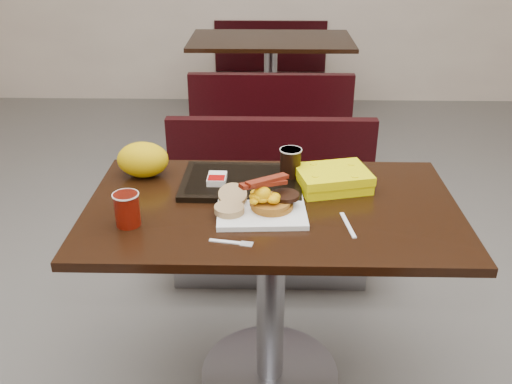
{
  "coord_description": "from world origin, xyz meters",
  "views": [
    {
      "loc": [
        -0.02,
        -1.59,
        1.6
      ],
      "look_at": [
        -0.05,
        -0.05,
        0.82
      ],
      "focal_mm": 39.22,
      "sensor_mm": 36.0,
      "label": 1
    }
  ],
  "objects_px": {
    "bench_near_n": "(271,207)",
    "tray": "(242,182)",
    "pancake_stack": "(272,203)",
    "clamshell": "(333,179)",
    "table_near": "(271,298)",
    "table_far": "(270,88)",
    "coffee_cup_far": "(290,163)",
    "bench_far_s": "(270,121)",
    "platter": "(262,212)",
    "fork": "(225,242)",
    "hashbrown_sleeve_left": "(217,179)",
    "bench_far_n": "(270,67)",
    "paper_bag": "(143,160)",
    "coffee_cup_near": "(127,209)",
    "knife": "(348,225)"
  },
  "relations": [
    {
      "from": "pancake_stack",
      "to": "hashbrown_sleeve_left",
      "type": "xyz_separation_m",
      "value": [
        -0.19,
        0.17,
        0.0
      ]
    },
    {
      "from": "bench_near_n",
      "to": "fork",
      "type": "distance_m",
      "value": 1.02
    },
    {
      "from": "bench_near_n",
      "to": "coffee_cup_near",
      "type": "height_order",
      "value": "coffee_cup_near"
    },
    {
      "from": "pancake_stack",
      "to": "clamshell",
      "type": "bearing_deg",
      "value": 40.62
    },
    {
      "from": "fork",
      "to": "knife",
      "type": "distance_m",
      "value": 0.38
    },
    {
      "from": "pancake_stack",
      "to": "table_far",
      "type": "bearing_deg",
      "value": 89.98
    },
    {
      "from": "table_near",
      "to": "clamshell",
      "type": "height_order",
      "value": "clamshell"
    },
    {
      "from": "coffee_cup_far",
      "to": "paper_bag",
      "type": "bearing_deg",
      "value": 176.82
    },
    {
      "from": "bench_far_n",
      "to": "tray",
      "type": "distance_m",
      "value": 3.18
    },
    {
      "from": "pancake_stack",
      "to": "hashbrown_sleeve_left",
      "type": "distance_m",
      "value": 0.26
    },
    {
      "from": "table_near",
      "to": "paper_bag",
      "type": "bearing_deg",
      "value": 155.5
    },
    {
      "from": "fork",
      "to": "hashbrown_sleeve_left",
      "type": "bearing_deg",
      "value": 108.34
    },
    {
      "from": "table_far",
      "to": "coffee_cup_far",
      "type": "bearing_deg",
      "value": -88.5
    },
    {
      "from": "platter",
      "to": "tray",
      "type": "relative_size",
      "value": 0.67
    },
    {
      "from": "platter",
      "to": "coffee_cup_far",
      "type": "xyz_separation_m",
      "value": [
        0.1,
        0.24,
        0.06
      ]
    },
    {
      "from": "pancake_stack",
      "to": "fork",
      "type": "height_order",
      "value": "pancake_stack"
    },
    {
      "from": "fork",
      "to": "tray",
      "type": "height_order",
      "value": "tray"
    },
    {
      "from": "knife",
      "to": "hashbrown_sleeve_left",
      "type": "distance_m",
      "value": 0.49
    },
    {
      "from": "bench_near_n",
      "to": "tray",
      "type": "height_order",
      "value": "tray"
    },
    {
      "from": "tray",
      "to": "coffee_cup_near",
      "type": "bearing_deg",
      "value": -137.87
    },
    {
      "from": "hashbrown_sleeve_left",
      "to": "clamshell",
      "type": "distance_m",
      "value": 0.4
    },
    {
      "from": "coffee_cup_near",
      "to": "hashbrown_sleeve_left",
      "type": "xyz_separation_m",
      "value": [
        0.25,
        0.26,
        -0.02
      ]
    },
    {
      "from": "clamshell",
      "to": "paper_bag",
      "type": "bearing_deg",
      "value": 159.79
    },
    {
      "from": "pancake_stack",
      "to": "knife",
      "type": "height_order",
      "value": "pancake_stack"
    },
    {
      "from": "coffee_cup_far",
      "to": "tray",
      "type": "bearing_deg",
      "value": -168.83
    },
    {
      "from": "pancake_stack",
      "to": "hashbrown_sleeve_left",
      "type": "bearing_deg",
      "value": 137.18
    },
    {
      "from": "table_far",
      "to": "clamshell",
      "type": "bearing_deg",
      "value": -85.21
    },
    {
      "from": "fork",
      "to": "knife",
      "type": "height_order",
      "value": "same"
    },
    {
      "from": "coffee_cup_near",
      "to": "tray",
      "type": "bearing_deg",
      "value": 40.93
    },
    {
      "from": "bench_far_s",
      "to": "knife",
      "type": "relative_size",
      "value": 6.67
    },
    {
      "from": "bench_far_s",
      "to": "fork",
      "type": "height_order",
      "value": "fork"
    },
    {
      "from": "pancake_stack",
      "to": "paper_bag",
      "type": "distance_m",
      "value": 0.52
    },
    {
      "from": "bench_near_n",
      "to": "bench_far_n",
      "type": "height_order",
      "value": "same"
    },
    {
      "from": "tray",
      "to": "coffee_cup_far",
      "type": "distance_m",
      "value": 0.18
    },
    {
      "from": "bench_far_n",
      "to": "fork",
      "type": "distance_m",
      "value": 3.56
    },
    {
      "from": "bench_far_s",
      "to": "coffee_cup_far",
      "type": "xyz_separation_m",
      "value": [
        0.06,
        -1.72,
        0.46
      ]
    },
    {
      "from": "bench_far_s",
      "to": "platter",
      "type": "height_order",
      "value": "platter"
    },
    {
      "from": "table_near",
      "to": "hashbrown_sleeve_left",
      "type": "xyz_separation_m",
      "value": [
        -0.19,
        0.12,
        0.41
      ]
    },
    {
      "from": "bench_far_s",
      "to": "platter",
      "type": "xyz_separation_m",
      "value": [
        -0.03,
        -1.96,
        0.4
      ]
    },
    {
      "from": "table_near",
      "to": "table_far",
      "type": "bearing_deg",
      "value": 90.0
    },
    {
      "from": "bench_far_s",
      "to": "table_far",
      "type": "bearing_deg",
      "value": 90.0
    },
    {
      "from": "platter",
      "to": "coffee_cup_near",
      "type": "height_order",
      "value": "coffee_cup_near"
    },
    {
      "from": "bench_far_s",
      "to": "knife",
      "type": "xyz_separation_m",
      "value": [
        0.23,
        -2.03,
        0.39
      ]
    },
    {
      "from": "coffee_cup_near",
      "to": "tray",
      "type": "relative_size",
      "value": 0.25
    },
    {
      "from": "coffee_cup_near",
      "to": "tray",
      "type": "height_order",
      "value": "coffee_cup_near"
    },
    {
      "from": "bench_far_s",
      "to": "paper_bag",
      "type": "bearing_deg",
      "value": -105.11
    },
    {
      "from": "coffee_cup_near",
      "to": "knife",
      "type": "relative_size",
      "value": 0.69
    },
    {
      "from": "pancake_stack",
      "to": "bench_far_n",
      "type": "bearing_deg",
      "value": 89.99
    },
    {
      "from": "table_far",
      "to": "coffee_cup_far",
      "type": "distance_m",
      "value": 2.46
    },
    {
      "from": "coffee_cup_near",
      "to": "paper_bag",
      "type": "height_order",
      "value": "paper_bag"
    }
  ]
}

